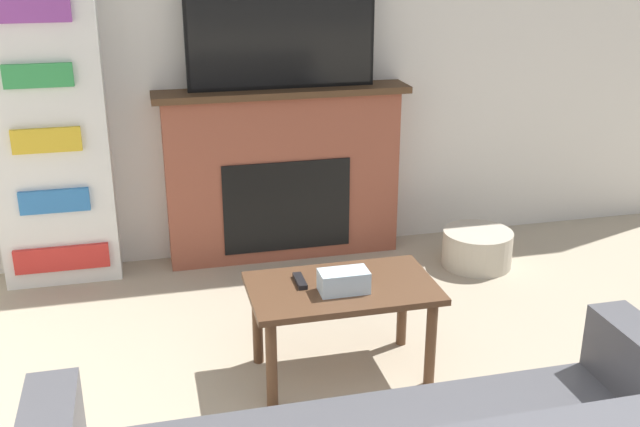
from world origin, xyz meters
name	(u,v)px	position (x,y,z in m)	size (l,w,h in m)	color
wall_back	(273,41)	(0.00, 3.66, 1.35)	(6.55, 0.06, 2.70)	silver
fireplace	(283,174)	(0.02, 3.52, 0.55)	(1.56, 0.28, 1.09)	brown
tv	(282,35)	(0.02, 3.50, 1.41)	(1.13, 0.03, 0.63)	black
coffee_table	(342,300)	(0.01, 2.07, 0.39)	(0.85, 0.50, 0.46)	brown
tissue_box	(343,281)	(0.00, 2.01, 0.51)	(0.22, 0.12, 0.10)	silver
remote_control	(300,281)	(-0.17, 2.13, 0.47)	(0.04, 0.15, 0.02)	black
bookshelf	(49,134)	(-1.33, 3.50, 0.89)	(0.66, 0.29, 1.78)	white
storage_basket	(477,248)	(1.16, 3.07, 0.11)	(0.43, 0.43, 0.23)	#BCB29E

